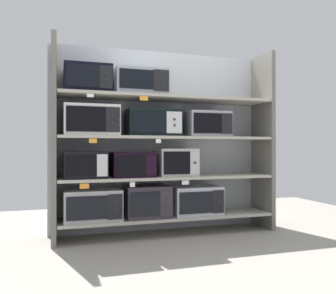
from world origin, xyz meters
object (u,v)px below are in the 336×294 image
microwave_1 (147,201)px  microwave_3 (85,165)px  microwave_0 (93,205)px  microwave_7 (153,123)px  microwave_2 (195,200)px  microwave_6 (91,121)px  microwave_8 (206,124)px  microwave_9 (87,80)px  microwave_4 (132,164)px  microwave_5 (176,162)px  microwave_10 (140,83)px

microwave_1 → microwave_3: 0.76m
microwave_0 → microwave_7: size_ratio=1.01×
microwave_2 → microwave_6: bearing=-180.0°
microwave_2 → microwave_8: bearing=-0.0°
microwave_8 → microwave_9: bearing=-180.0°
microwave_3 → microwave_8: bearing=-0.0°
microwave_2 → microwave_4: bearing=-180.0°
microwave_6 → microwave_0: bearing=1.1°
microwave_5 → microwave_9: (-0.95, 0.00, 0.85)m
microwave_4 → microwave_10: 0.87m
microwave_2 → microwave_5: microwave_5 is taller
microwave_8 → microwave_5: bearing=-180.0°
microwave_1 → microwave_5: 0.53m
microwave_0 → microwave_6: microwave_6 is taller
microwave_3 → microwave_9: bearing=-0.7°
microwave_5 → microwave_10: 0.94m
microwave_3 → microwave_5: size_ratio=1.01×
microwave_3 → microwave_9: (0.02, -0.00, 0.87)m
microwave_4 → microwave_8: (0.84, 0.00, 0.44)m
microwave_6 → microwave_9: size_ratio=1.16×
microwave_5 → microwave_10: bearing=179.9°
microwave_0 → microwave_2: microwave_0 is taller
microwave_0 → microwave_10: bearing=0.0°
microwave_2 → microwave_3: (-1.20, 0.00, 0.41)m
microwave_0 → microwave_2: bearing=-0.0°
microwave_0 → microwave_8: microwave_8 is taller
microwave_1 → microwave_8: size_ratio=0.97×
microwave_1 → microwave_9: bearing=-180.0°
microwave_7 → microwave_4: bearing=-180.0°
microwave_6 → microwave_10: (0.51, 0.00, 0.41)m
microwave_3 → microwave_10: 1.03m
microwave_2 → microwave_5: size_ratio=1.29×
microwave_3 → microwave_4: size_ratio=0.97×
microwave_2 → microwave_10: 1.42m
microwave_0 → microwave_7: microwave_7 is taller
microwave_7 → microwave_5: bearing=-0.0°
microwave_9 → microwave_10: (0.55, 0.00, -0.00)m
microwave_6 → microwave_7: bearing=0.0°
microwave_0 → microwave_4: 0.58m
microwave_0 → microwave_10: 1.37m
microwave_2 → microwave_8: (0.13, -0.00, 0.85)m
microwave_2 → microwave_9: (-1.18, -0.00, 1.28)m
microwave_0 → microwave_3: (-0.07, 0.00, 0.41)m
microwave_3 → microwave_10: size_ratio=0.77×
microwave_6 → microwave_10: microwave_10 is taller
microwave_8 → microwave_2: bearing=180.0°
microwave_4 → microwave_10: bearing=0.2°
microwave_7 → microwave_8: microwave_7 is taller
microwave_2 → microwave_4: size_ratio=1.25×
microwave_1 → microwave_10: size_ratio=0.86×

